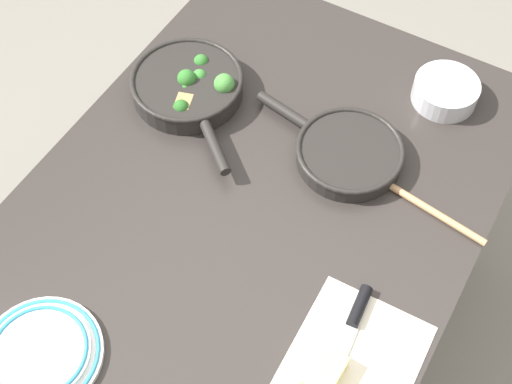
{
  "coord_description": "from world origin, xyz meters",
  "views": [
    {
      "loc": [
        -0.71,
        -0.41,
        1.98
      ],
      "look_at": [
        0.0,
        0.0,
        0.75
      ],
      "focal_mm": 50.0,
      "sensor_mm": 36.0,
      "label": 1
    }
  ],
  "objects_px": {
    "grater_knife": "(352,325)",
    "prep_bowl_steel": "(445,91)",
    "skillet_broccoli": "(189,86)",
    "dinner_plate_stack": "(40,354)",
    "skillet_eggs": "(348,152)",
    "wooden_spoon": "(394,187)",
    "cheese_block": "(325,373)"
  },
  "relations": [
    {
      "from": "skillet_broccoli",
      "to": "cheese_block",
      "type": "bearing_deg",
      "value": 1.67
    },
    {
      "from": "cheese_block",
      "to": "prep_bowl_steel",
      "type": "xyz_separation_m",
      "value": [
        0.73,
        0.06,
        0.01
      ]
    },
    {
      "from": "grater_knife",
      "to": "dinner_plate_stack",
      "type": "height_order",
      "value": "dinner_plate_stack"
    },
    {
      "from": "grater_knife",
      "to": "dinner_plate_stack",
      "type": "xyz_separation_m",
      "value": [
        -0.33,
        0.46,
        0.0
      ]
    },
    {
      "from": "grater_knife",
      "to": "dinner_plate_stack",
      "type": "bearing_deg",
      "value": -59.57
    },
    {
      "from": "skillet_broccoli",
      "to": "dinner_plate_stack",
      "type": "bearing_deg",
      "value": -41.11
    },
    {
      "from": "skillet_broccoli",
      "to": "grater_knife",
      "type": "xyz_separation_m",
      "value": [
        -0.33,
        -0.58,
        -0.02
      ]
    },
    {
      "from": "dinner_plate_stack",
      "to": "prep_bowl_steel",
      "type": "height_order",
      "value": "prep_bowl_steel"
    },
    {
      "from": "skillet_broccoli",
      "to": "wooden_spoon",
      "type": "height_order",
      "value": "skillet_broccoli"
    },
    {
      "from": "skillet_eggs",
      "to": "dinner_plate_stack",
      "type": "bearing_deg",
      "value": 77.79
    },
    {
      "from": "skillet_broccoli",
      "to": "skillet_eggs",
      "type": "relative_size",
      "value": 0.94
    },
    {
      "from": "skillet_broccoli",
      "to": "dinner_plate_stack",
      "type": "height_order",
      "value": "skillet_broccoli"
    },
    {
      "from": "skillet_broccoli",
      "to": "dinner_plate_stack",
      "type": "distance_m",
      "value": 0.68
    },
    {
      "from": "skillet_eggs",
      "to": "dinner_plate_stack",
      "type": "distance_m",
      "value": 0.74
    },
    {
      "from": "skillet_eggs",
      "to": "skillet_broccoli",
      "type": "bearing_deg",
      "value": 12.67
    },
    {
      "from": "prep_bowl_steel",
      "to": "wooden_spoon",
      "type": "bearing_deg",
      "value": -179.32
    },
    {
      "from": "skillet_eggs",
      "to": "cheese_block",
      "type": "relative_size",
      "value": 4.36
    },
    {
      "from": "skillet_broccoli",
      "to": "skillet_eggs",
      "type": "xyz_separation_m",
      "value": [
        0.02,
        -0.4,
        -0.01
      ]
    },
    {
      "from": "wooden_spoon",
      "to": "cheese_block",
      "type": "height_order",
      "value": "cheese_block"
    },
    {
      "from": "wooden_spoon",
      "to": "prep_bowl_steel",
      "type": "height_order",
      "value": "prep_bowl_steel"
    },
    {
      "from": "skillet_eggs",
      "to": "dinner_plate_stack",
      "type": "height_order",
      "value": "skillet_eggs"
    },
    {
      "from": "skillet_broccoli",
      "to": "cheese_block",
      "type": "distance_m",
      "value": 0.73
    },
    {
      "from": "grater_knife",
      "to": "skillet_eggs",
      "type": "bearing_deg",
      "value": -158.1
    },
    {
      "from": "skillet_broccoli",
      "to": "prep_bowl_steel",
      "type": "xyz_separation_m",
      "value": [
        0.28,
        -0.51,
        -0.0
      ]
    },
    {
      "from": "skillet_eggs",
      "to": "grater_knife",
      "type": "relative_size",
      "value": 1.53
    },
    {
      "from": "cheese_block",
      "to": "prep_bowl_steel",
      "type": "distance_m",
      "value": 0.73
    },
    {
      "from": "wooden_spoon",
      "to": "dinner_plate_stack",
      "type": "relative_size",
      "value": 1.53
    },
    {
      "from": "grater_knife",
      "to": "prep_bowl_steel",
      "type": "xyz_separation_m",
      "value": [
        0.62,
        0.06,
        0.02
      ]
    },
    {
      "from": "dinner_plate_stack",
      "to": "grater_knife",
      "type": "bearing_deg",
      "value": -54.22
    },
    {
      "from": "skillet_eggs",
      "to": "grater_knife",
      "type": "xyz_separation_m",
      "value": [
        -0.35,
        -0.18,
        -0.01
      ]
    },
    {
      "from": "wooden_spoon",
      "to": "dinner_plate_stack",
      "type": "distance_m",
      "value": 0.78
    },
    {
      "from": "grater_knife",
      "to": "prep_bowl_steel",
      "type": "relative_size",
      "value": 1.61
    }
  ]
}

